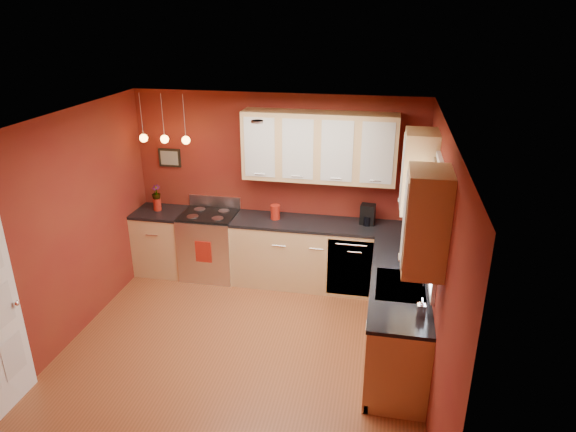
% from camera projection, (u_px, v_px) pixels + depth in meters
% --- Properties ---
extents(floor, '(4.20, 4.20, 0.00)m').
position_uv_depth(floor, '(238.00, 357.00, 5.71)').
color(floor, brown).
rests_on(floor, ground).
extents(ceiling, '(4.00, 4.20, 0.02)m').
position_uv_depth(ceiling, '(228.00, 126.00, 4.74)').
color(ceiling, silver).
rests_on(ceiling, wall_back).
extents(wall_back, '(4.00, 0.02, 2.60)m').
position_uv_depth(wall_back, '(277.00, 187.00, 7.14)').
color(wall_back, maroon).
rests_on(wall_back, floor).
extents(wall_front, '(4.00, 0.02, 2.60)m').
position_uv_depth(wall_front, '(140.00, 393.00, 3.32)').
color(wall_front, maroon).
rests_on(wall_front, floor).
extents(wall_left, '(0.02, 4.20, 2.60)m').
position_uv_depth(wall_left, '(57.00, 237.00, 5.58)').
color(wall_left, maroon).
rests_on(wall_left, floor).
extents(wall_right, '(0.02, 4.20, 2.60)m').
position_uv_depth(wall_right, '(436.00, 270.00, 4.87)').
color(wall_right, maroon).
rests_on(wall_right, floor).
extents(base_cabinets_back_left, '(0.70, 0.60, 0.90)m').
position_uv_depth(base_cabinets_back_left, '(163.00, 242.00, 7.48)').
color(base_cabinets_back_left, tan).
rests_on(base_cabinets_back_left, floor).
extents(base_cabinets_back_right, '(2.54, 0.60, 0.90)m').
position_uv_depth(base_cabinets_back_right, '(325.00, 256.00, 7.05)').
color(base_cabinets_back_right, tan).
rests_on(base_cabinets_back_right, floor).
extents(base_cabinets_right, '(0.60, 2.10, 0.90)m').
position_uv_depth(base_cabinets_right, '(397.00, 317.00, 5.65)').
color(base_cabinets_right, tan).
rests_on(base_cabinets_right, floor).
extents(counter_back_left, '(0.70, 0.62, 0.04)m').
position_uv_depth(counter_back_left, '(160.00, 212.00, 7.30)').
color(counter_back_left, black).
rests_on(counter_back_left, base_cabinets_back_left).
extents(counter_back_right, '(2.54, 0.62, 0.04)m').
position_uv_depth(counter_back_right, '(326.00, 225.00, 6.88)').
color(counter_back_right, black).
rests_on(counter_back_right, base_cabinets_back_right).
extents(counter_right, '(0.62, 2.10, 0.04)m').
position_uv_depth(counter_right, '(400.00, 280.00, 5.48)').
color(counter_right, black).
rests_on(counter_right, base_cabinets_right).
extents(gas_range, '(0.76, 0.64, 1.11)m').
position_uv_depth(gas_range, '(210.00, 244.00, 7.34)').
color(gas_range, silver).
rests_on(gas_range, floor).
extents(dishwasher_front, '(0.60, 0.02, 0.80)m').
position_uv_depth(dishwasher_front, '(350.00, 268.00, 6.72)').
color(dishwasher_front, silver).
rests_on(dishwasher_front, base_cabinets_back_right).
extents(sink, '(0.50, 0.70, 0.33)m').
position_uv_depth(sink, '(400.00, 287.00, 5.34)').
color(sink, '#98979D').
rests_on(sink, counter_right).
extents(window, '(0.06, 1.02, 1.22)m').
position_uv_depth(window, '(435.00, 221.00, 5.00)').
color(window, white).
rests_on(window, wall_right).
extents(upper_cabinets_back, '(2.00, 0.35, 0.90)m').
position_uv_depth(upper_cabinets_back, '(319.00, 147.00, 6.63)').
color(upper_cabinets_back, tan).
rests_on(upper_cabinets_back, wall_back).
extents(upper_cabinets_right, '(0.35, 1.95, 0.90)m').
position_uv_depth(upper_cabinets_right, '(422.00, 193.00, 4.96)').
color(upper_cabinets_right, tan).
rests_on(upper_cabinets_right, wall_right).
extents(wall_picture, '(0.32, 0.03, 0.26)m').
position_uv_depth(wall_picture, '(170.00, 158.00, 7.27)').
color(wall_picture, black).
rests_on(wall_picture, wall_back).
extents(pendant_lights, '(0.71, 0.11, 0.66)m').
position_uv_depth(pendant_lights, '(165.00, 139.00, 6.81)').
color(pendant_lights, '#98979D').
rests_on(pendant_lights, ceiling).
extents(red_canister, '(0.13, 0.13, 0.20)m').
position_uv_depth(red_canister, '(275.00, 212.00, 6.98)').
color(red_canister, maroon).
rests_on(red_canister, counter_back_right).
extents(red_vase, '(0.11, 0.11, 0.17)m').
position_uv_depth(red_vase, '(157.00, 204.00, 7.29)').
color(red_vase, maroon).
rests_on(red_vase, counter_back_left).
extents(flowers, '(0.12, 0.12, 0.22)m').
position_uv_depth(flowers, '(156.00, 193.00, 7.23)').
color(flowers, maroon).
rests_on(flowers, red_vase).
extents(coffee_maker, '(0.21, 0.20, 0.27)m').
position_uv_depth(coffee_maker, '(368.00, 215.00, 6.80)').
color(coffee_maker, black).
rests_on(coffee_maker, counter_back_right).
extents(soap_pump, '(0.08, 0.09, 0.18)m').
position_uv_depth(soap_pump, '(421.00, 307.00, 4.77)').
color(soap_pump, white).
rests_on(soap_pump, counter_right).
extents(dish_towel, '(0.23, 0.02, 0.31)m').
position_uv_depth(dish_towel, '(203.00, 252.00, 7.02)').
color(dish_towel, maroon).
rests_on(dish_towel, gas_range).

